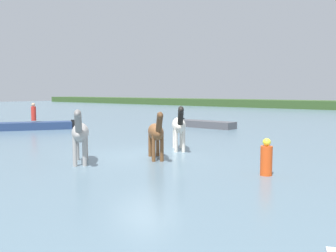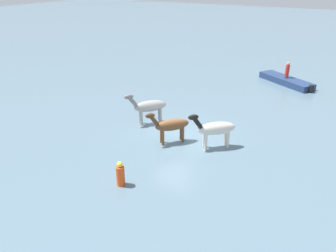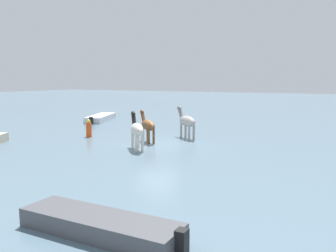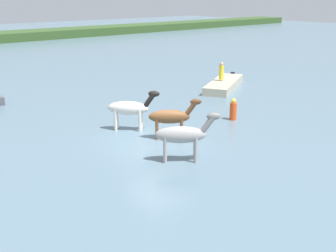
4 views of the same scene
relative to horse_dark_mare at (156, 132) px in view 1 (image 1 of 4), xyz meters
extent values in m
plane|color=slate|center=(-0.67, 0.10, -1.02)|extent=(161.64, 161.64, 0.00)
ellipsoid|color=brown|center=(-0.06, 0.06, 0.01)|extent=(1.76, 1.63, 0.63)
cylinder|color=brown|center=(0.45, -0.20, -0.51)|extent=(0.14, 0.14, 1.03)
cylinder|color=brown|center=(0.26, -0.42, -0.51)|extent=(0.14, 0.14, 1.03)
cylinder|color=brown|center=(-0.39, 0.54, -0.51)|extent=(0.14, 0.14, 1.03)
cylinder|color=brown|center=(-0.58, 0.31, -0.51)|extent=(0.14, 0.14, 1.03)
cylinder|color=#50311A|center=(0.68, -0.59, 0.41)|extent=(0.57, 0.53, 0.68)
ellipsoid|color=#50311A|center=(0.83, -0.72, 0.69)|extent=(0.52, 0.50, 0.27)
ellipsoid|color=#9E9993|center=(-1.56, -2.29, 0.08)|extent=(1.89, 1.73, 0.67)
cylinder|color=#9E9993|center=(-1.00, -2.55, -0.47)|extent=(0.15, 0.15, 1.10)
cylinder|color=#9E9993|center=(-1.21, -2.80, -0.47)|extent=(0.15, 0.15, 1.10)
cylinder|color=#9E9993|center=(-1.91, -1.78, -0.47)|extent=(0.15, 0.15, 1.10)
cylinder|color=#9E9993|center=(-2.11, -2.03, -0.47)|extent=(0.15, 0.15, 1.10)
cylinder|color=slate|center=(-0.75, -2.97, 0.51)|extent=(0.61, 0.57, 0.73)
ellipsoid|color=slate|center=(-0.59, -3.11, 0.81)|extent=(0.56, 0.53, 0.29)
ellipsoid|color=silver|center=(-0.71, 2.29, 0.07)|extent=(1.76, 1.85, 0.66)
cylinder|color=silver|center=(-0.20, 1.96, -0.47)|extent=(0.15, 0.15, 1.09)
cylinder|color=silver|center=(-0.43, 1.74, -0.47)|extent=(0.15, 0.15, 1.09)
cylinder|color=silver|center=(-0.99, 2.83, -0.47)|extent=(0.15, 0.15, 1.09)
cylinder|color=silver|center=(-1.23, 2.62, -0.47)|extent=(0.15, 0.15, 1.09)
cylinder|color=black|center=(-0.01, 1.51, 0.50)|extent=(0.57, 0.60, 0.73)
ellipsoid|color=black|center=(0.13, 1.36, 0.80)|extent=(0.53, 0.55, 0.29)
cube|color=navy|center=(-13.64, 3.08, -0.85)|extent=(3.68, 4.81, 0.64)
cube|color=black|center=(-12.32, 5.21, -0.77)|extent=(0.36, 0.35, 0.69)
cube|color=#4C4C51|center=(-5.48, 11.53, -0.86)|extent=(4.22, 1.22, 0.63)
cube|color=black|center=(-7.68, 11.56, -0.78)|extent=(0.24, 0.28, 0.68)
cylinder|color=red|center=(-13.67, 3.05, 0.05)|extent=(0.32, 0.32, 0.95)
sphere|color=tan|center=(-13.67, 3.05, 0.65)|extent=(0.24, 0.24, 0.24)
cylinder|color=#E54C19|center=(4.40, 0.09, -0.57)|extent=(0.36, 0.36, 0.90)
sphere|color=yellow|center=(4.40, 0.09, 0.00)|extent=(0.24, 0.24, 0.24)
camera|label=1|loc=(9.32, -10.48, 1.53)|focal=40.23mm
camera|label=2|loc=(13.24, 7.58, 7.16)|focal=34.51mm
camera|label=3|loc=(-10.72, 18.04, 2.71)|focal=38.01mm
camera|label=4|loc=(-12.10, -13.57, 5.27)|focal=45.18mm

